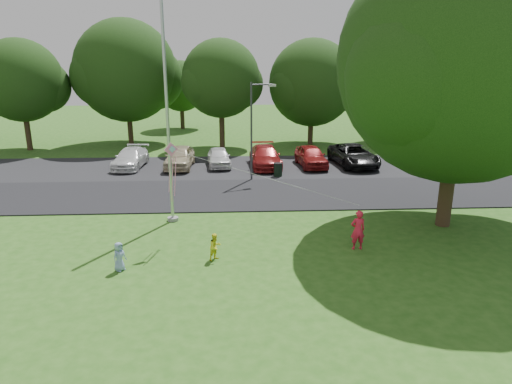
{
  "coord_description": "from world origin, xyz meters",
  "views": [
    {
      "loc": [
        -0.72,
        -14.84,
        7.11
      ],
      "look_at": [
        0.26,
        4.0,
        1.6
      ],
      "focal_mm": 32.0,
      "sensor_mm": 36.0,
      "label": 1
    }
  ],
  "objects_px": {
    "trash_can": "(278,170)",
    "big_tree": "(460,67)",
    "kite": "(178,163)",
    "street_lamp": "(255,122)",
    "flagpole": "(168,130)",
    "child_yellow": "(215,247)",
    "woman": "(358,230)",
    "child_blue": "(119,257)"
  },
  "relations": [
    {
      "from": "woman",
      "to": "child_yellow",
      "type": "bearing_deg",
      "value": 2.0
    },
    {
      "from": "woman",
      "to": "child_blue",
      "type": "xyz_separation_m",
      "value": [
        -8.76,
        -1.42,
        -0.27
      ]
    },
    {
      "from": "flagpole",
      "to": "woman",
      "type": "height_order",
      "value": "flagpole"
    },
    {
      "from": "trash_can",
      "to": "child_yellow",
      "type": "bearing_deg",
      "value": -106.11
    },
    {
      "from": "big_tree",
      "to": "child_blue",
      "type": "bearing_deg",
      "value": -164.01
    },
    {
      "from": "child_yellow",
      "to": "flagpole",
      "type": "bearing_deg",
      "value": 73.62
    },
    {
      "from": "flagpole",
      "to": "kite",
      "type": "bearing_deg",
      "value": -75.92
    },
    {
      "from": "kite",
      "to": "street_lamp",
      "type": "bearing_deg",
      "value": 44.25
    },
    {
      "from": "woman",
      "to": "child_blue",
      "type": "bearing_deg",
      "value": 3.91
    },
    {
      "from": "trash_can",
      "to": "big_tree",
      "type": "relative_size",
      "value": 0.07
    },
    {
      "from": "trash_can",
      "to": "child_yellow",
      "type": "distance_m",
      "value": 12.61
    },
    {
      "from": "street_lamp",
      "to": "kite",
      "type": "relative_size",
      "value": 0.79
    },
    {
      "from": "flagpole",
      "to": "child_yellow",
      "type": "xyz_separation_m",
      "value": [
        2.09,
        -4.34,
        -3.66
      ]
    },
    {
      "from": "child_blue",
      "to": "woman",
      "type": "bearing_deg",
      "value": -45.84
    },
    {
      "from": "trash_can",
      "to": "big_tree",
      "type": "distance_m",
      "value": 12.78
    },
    {
      "from": "trash_can",
      "to": "kite",
      "type": "distance_m",
      "value": 11.91
    },
    {
      "from": "trash_can",
      "to": "woman",
      "type": "relative_size",
      "value": 0.56
    },
    {
      "from": "street_lamp",
      "to": "woman",
      "type": "relative_size",
      "value": 3.7
    },
    {
      "from": "street_lamp",
      "to": "trash_can",
      "type": "height_order",
      "value": "street_lamp"
    },
    {
      "from": "trash_can",
      "to": "woman",
      "type": "distance_m",
      "value": 11.59
    },
    {
      "from": "street_lamp",
      "to": "kite",
      "type": "height_order",
      "value": "street_lamp"
    },
    {
      "from": "big_tree",
      "to": "child_yellow",
      "type": "bearing_deg",
      "value": -162.82
    },
    {
      "from": "flagpole",
      "to": "street_lamp",
      "type": "height_order",
      "value": "flagpole"
    },
    {
      "from": "big_tree",
      "to": "child_blue",
      "type": "height_order",
      "value": "big_tree"
    },
    {
      "from": "street_lamp",
      "to": "child_yellow",
      "type": "distance_m",
      "value": 12.06
    },
    {
      "from": "child_blue",
      "to": "trash_can",
      "type": "bearing_deg",
      "value": 7.03
    },
    {
      "from": "trash_can",
      "to": "woman",
      "type": "bearing_deg",
      "value": -80.27
    },
    {
      "from": "street_lamp",
      "to": "woman",
      "type": "distance_m",
      "value": 11.66
    },
    {
      "from": "child_blue",
      "to": "street_lamp",
      "type": "bearing_deg",
      "value": 11.41
    },
    {
      "from": "child_blue",
      "to": "flagpole",
      "type": "bearing_deg",
      "value": 21.5
    },
    {
      "from": "flagpole",
      "to": "kite",
      "type": "distance_m",
      "value": 2.89
    },
    {
      "from": "street_lamp",
      "to": "child_blue",
      "type": "distance_m",
      "value": 13.67
    },
    {
      "from": "street_lamp",
      "to": "big_tree",
      "type": "height_order",
      "value": "big_tree"
    },
    {
      "from": "trash_can",
      "to": "child_yellow",
      "type": "height_order",
      "value": "child_yellow"
    },
    {
      "from": "big_tree",
      "to": "woman",
      "type": "height_order",
      "value": "big_tree"
    },
    {
      "from": "flagpole",
      "to": "trash_can",
      "type": "height_order",
      "value": "flagpole"
    },
    {
      "from": "flagpole",
      "to": "child_blue",
      "type": "bearing_deg",
      "value": -103.44
    },
    {
      "from": "big_tree",
      "to": "child_yellow",
      "type": "relative_size",
      "value": 11.82
    },
    {
      "from": "flagpole",
      "to": "big_tree",
      "type": "height_order",
      "value": "big_tree"
    },
    {
      "from": "flagpole",
      "to": "trash_can",
      "type": "xyz_separation_m",
      "value": [
        5.59,
        7.78,
        -3.72
      ]
    },
    {
      "from": "trash_can",
      "to": "flagpole",
      "type": "bearing_deg",
      "value": -125.71
    },
    {
      "from": "flagpole",
      "to": "kite",
      "type": "xyz_separation_m",
      "value": [
        0.67,
        -2.68,
        -0.86
      ]
    }
  ]
}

